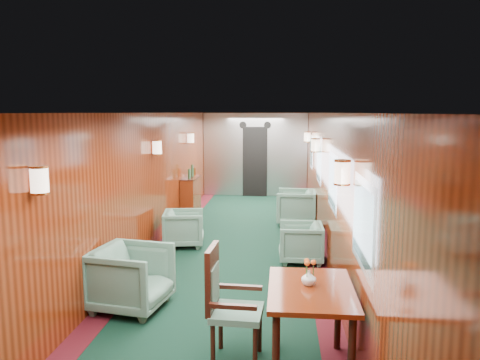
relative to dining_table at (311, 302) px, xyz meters
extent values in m
plane|color=black|center=(-1.07, 3.40, -0.69)|extent=(12.00, 12.00, 0.00)
cube|color=beige|center=(-1.07, 3.40, 1.66)|extent=(3.00, 12.00, 0.10)
cube|color=beige|center=(-1.07, 3.40, 1.67)|extent=(1.20, 12.00, 0.06)
cube|color=maroon|center=(-1.07, 9.40, 0.51)|extent=(3.00, 0.10, 2.40)
cube|color=maroon|center=(-2.57, 3.40, 0.51)|extent=(0.10, 12.00, 2.40)
cube|color=maroon|center=(0.43, 3.40, 0.51)|extent=(0.10, 12.00, 2.40)
cube|color=#3F0C14|center=(-2.42, 3.40, -0.69)|extent=(0.30, 12.00, 0.01)
cube|color=#3F0C14|center=(0.28, 3.40, -0.69)|extent=(0.30, 12.00, 0.01)
cube|color=#B9BDC1|center=(-1.07, 9.32, 0.51)|extent=(2.98, 0.12, 2.38)
cube|color=black|center=(-1.07, 9.24, 0.31)|extent=(0.70, 0.06, 2.00)
cylinder|color=black|center=(-1.42, 9.25, 1.36)|extent=(0.20, 0.04, 0.20)
cylinder|color=black|center=(-0.72, 9.25, 1.36)|extent=(0.20, 0.04, 0.20)
cube|color=#B6B9BE|center=(0.42, -0.10, 0.76)|extent=(0.02, 1.10, 0.80)
cube|color=#3E585D|center=(0.42, -0.10, 0.76)|extent=(0.01, 0.96, 0.66)
cube|color=#B6B9BE|center=(0.42, 2.40, 0.76)|extent=(0.02, 1.10, 0.80)
cube|color=#3E585D|center=(0.42, 2.40, 0.76)|extent=(0.01, 0.96, 0.66)
cube|color=#B6B9BE|center=(0.42, 4.90, 0.76)|extent=(0.02, 1.10, 0.80)
cube|color=#3E585D|center=(0.42, 4.90, 0.76)|extent=(0.01, 0.96, 0.66)
cube|color=#B6B9BE|center=(0.42, 7.40, 0.76)|extent=(0.02, 1.10, 0.80)
cube|color=#3E585D|center=(0.42, 7.40, 0.76)|extent=(0.01, 0.96, 0.66)
cylinder|color=#F7DDC0|center=(-2.47, -0.10, 1.11)|extent=(0.16, 0.16, 0.24)
cylinder|color=#AF7331|center=(-2.47, -0.10, 0.99)|extent=(0.17, 0.17, 0.02)
cylinder|color=#F7DDC0|center=(0.33, 0.70, 1.11)|extent=(0.16, 0.16, 0.24)
cylinder|color=#AF7331|center=(0.33, 0.70, 0.99)|extent=(0.17, 0.17, 0.02)
cylinder|color=#F7DDC0|center=(-2.47, 3.90, 1.11)|extent=(0.16, 0.16, 0.24)
cylinder|color=#AF7331|center=(-2.47, 3.90, 0.99)|extent=(0.17, 0.17, 0.02)
cylinder|color=#F7DDC0|center=(0.33, 4.70, 1.11)|extent=(0.16, 0.16, 0.24)
cylinder|color=#AF7331|center=(0.33, 4.70, 0.99)|extent=(0.17, 0.17, 0.02)
cylinder|color=#F7DDC0|center=(-2.47, 6.90, 1.11)|extent=(0.16, 0.16, 0.24)
cylinder|color=#AF7331|center=(-2.47, 6.90, 0.99)|extent=(0.17, 0.17, 0.02)
cylinder|color=#F7DDC0|center=(0.33, 7.70, 1.11)|extent=(0.16, 0.16, 0.24)
cylinder|color=#AF7331|center=(0.33, 7.70, 0.99)|extent=(0.17, 0.17, 0.02)
cube|color=maroon|center=(0.00, 0.00, 0.11)|extent=(0.77, 1.10, 0.04)
cylinder|color=#33130B|center=(-0.31, -0.47, -0.30)|extent=(0.07, 0.07, 0.78)
cylinder|color=#33130B|center=(-0.31, 0.47, -0.30)|extent=(0.07, 0.07, 0.78)
cylinder|color=#33130B|center=(0.31, 0.47, -0.30)|extent=(0.07, 0.07, 0.78)
cube|color=#204B42|center=(-0.69, 0.17, -0.21)|extent=(0.51, 0.51, 0.06)
cube|color=#33130B|center=(-0.94, 0.18, 0.13)|extent=(0.08, 0.44, 0.63)
cube|color=#204B42|center=(-0.91, 0.18, 0.06)|extent=(0.04, 0.34, 0.38)
cube|color=#33130B|center=(-0.71, -0.08, -0.04)|extent=(0.44, 0.08, 0.04)
cube|color=#33130B|center=(-0.68, 0.41, -0.04)|extent=(0.44, 0.08, 0.04)
cylinder|color=#33130B|center=(-0.90, -0.02, -0.47)|extent=(0.05, 0.05, 0.45)
cylinder|color=#33130B|center=(-0.50, -0.05, -0.47)|extent=(0.05, 0.05, 0.45)
cylinder|color=#33130B|center=(-0.88, 0.38, -0.47)|extent=(0.05, 0.05, 0.45)
cylinder|color=#33130B|center=(-0.48, 0.35, -0.47)|extent=(0.05, 0.05, 0.45)
cube|color=maroon|center=(-2.41, 6.54, -0.24)|extent=(0.30, 1.00, 0.90)
cube|color=#33130B|center=(-2.40, 6.54, 0.21)|extent=(0.32, 1.02, 0.02)
cylinder|color=#24492E|center=(-2.39, 6.29, 0.33)|extent=(0.07, 0.07, 0.22)
cylinder|color=#24492E|center=(-2.39, 6.64, 0.36)|extent=(0.06, 0.06, 0.28)
cylinder|color=#AF7331|center=(-2.39, 6.84, 0.31)|extent=(0.08, 0.08, 0.18)
imported|color=silver|center=(-0.02, 0.06, 0.20)|extent=(0.16, 0.16, 0.14)
imported|color=#204B42|center=(-2.11, 1.25, -0.30)|extent=(1.00, 0.98, 0.79)
imported|color=#204B42|center=(-2.04, 4.03, -0.37)|extent=(0.81, 0.79, 0.65)
imported|color=#204B42|center=(0.03, 3.29, -0.37)|extent=(0.71, 0.69, 0.64)
imported|color=#204B42|center=(0.03, 5.88, -0.32)|extent=(0.88, 0.85, 0.76)
camera|label=1|loc=(-0.27, -4.10, 1.71)|focal=35.00mm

